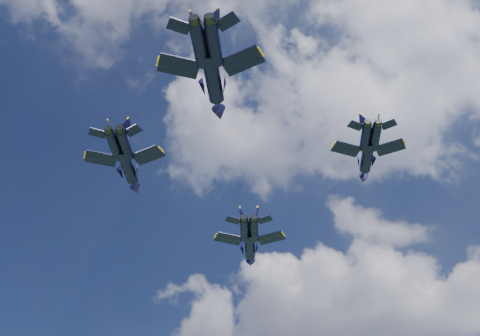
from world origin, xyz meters
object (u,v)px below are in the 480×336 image
object	(u,v)px
jet_lead	(250,246)
jet_left	(128,168)
jet_slot	(213,80)
jet_right	(367,158)

from	to	relation	value
jet_lead	jet_left	xyz separation A→B (m)	(-11.16, -23.73, 1.56)
jet_left	jet_lead	bearing A→B (deg)	50.90
jet_left	jet_slot	size ratio (longest dim) A/B	0.90
jet_left	jet_slot	xyz separation A→B (m)	(18.79, -12.49, -1.34)
jet_right	jet_slot	world-z (taller)	jet_right
jet_left	jet_right	bearing A→B (deg)	1.92
jet_left	jet_right	size ratio (longest dim) A/B	1.12
jet_right	jet_slot	xyz separation A→B (m)	(-15.43, -22.20, -1.03)
jet_lead	jet_right	size ratio (longest dim) A/B	1.12
jet_lead	jet_left	size ratio (longest dim) A/B	0.99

